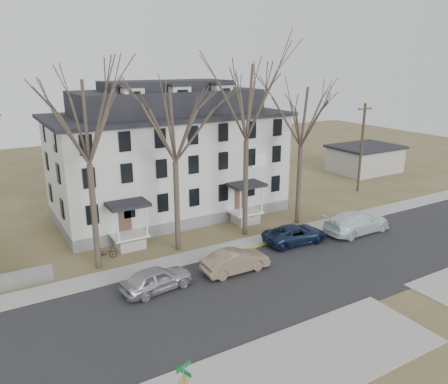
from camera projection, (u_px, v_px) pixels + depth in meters
ground at (317, 288)px, 27.31m from camera, size 120.00×120.00×0.00m
main_road at (296, 275)px, 28.96m from camera, size 120.00×10.00×0.04m
far_sidewalk at (247, 244)px, 33.91m from camera, size 120.00×2.00×0.08m
near_sidewalk_left at (257, 383)px, 19.30m from camera, size 20.00×5.00×0.08m
yellow_curb at (304, 236)px, 35.60m from camera, size 14.00×0.25×0.06m
boarding_house at (169, 156)px, 39.61m from camera, size 20.80×12.36×12.05m
distant_building at (365, 159)px, 55.97m from camera, size 8.50×6.50×3.35m
tree_far_left at (85, 117)px, 27.08m from camera, size 8.40×8.40×13.72m
tree_mid_left at (174, 122)px, 30.21m from camera, size 7.80×7.80×12.74m
tree_center at (247, 97)px, 32.70m from camera, size 9.00×9.00×14.70m
tree_mid_right at (303, 113)px, 35.80m from camera, size 7.80×7.80×12.74m
utility_pole_far at (362, 147)px, 46.44m from camera, size 2.00×0.28×9.50m
car_silver at (157, 279)px, 26.85m from camera, size 4.68×2.36×1.53m
car_tan at (235, 261)px, 29.24m from camera, size 4.68×1.66×1.54m
car_navy at (295, 235)px, 33.94m from camera, size 5.28×2.76×1.42m
car_white at (357, 222)px, 35.98m from camera, size 6.14×2.55×1.77m
bicycle_left at (106, 254)px, 31.24m from camera, size 1.63×0.85×0.82m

